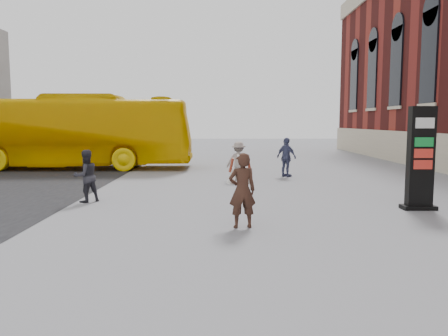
{
  "coord_description": "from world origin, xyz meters",
  "views": [
    {
      "loc": [
        -0.76,
        -9.66,
        2.35
      ],
      "look_at": [
        -0.67,
        0.84,
        1.23
      ],
      "focal_mm": 35.0,
      "sensor_mm": 36.0,
      "label": 1
    }
  ],
  "objects_px": {
    "pedestrian_a": "(86,176)",
    "pedestrian_c": "(287,157)",
    "woman": "(242,189)",
    "bus": "(59,132)",
    "pedestrian_b": "(239,161)",
    "info_pylon": "(421,158)"
  },
  "relations": [
    {
      "from": "pedestrian_b",
      "to": "pedestrian_c",
      "type": "relative_size",
      "value": 0.93
    },
    {
      "from": "pedestrian_a",
      "to": "pedestrian_c",
      "type": "height_order",
      "value": "pedestrian_c"
    },
    {
      "from": "woman",
      "to": "info_pylon",
      "type": "bearing_deg",
      "value": -166.21
    },
    {
      "from": "info_pylon",
      "to": "pedestrian_a",
      "type": "height_order",
      "value": "info_pylon"
    },
    {
      "from": "info_pylon",
      "to": "pedestrian_c",
      "type": "distance_m",
      "value": 7.39
    },
    {
      "from": "info_pylon",
      "to": "pedestrian_c",
      "type": "bearing_deg",
      "value": 109.0
    },
    {
      "from": "pedestrian_a",
      "to": "pedestrian_c",
      "type": "bearing_deg",
      "value": 178.36
    },
    {
      "from": "woman",
      "to": "pedestrian_a",
      "type": "height_order",
      "value": "woman"
    },
    {
      "from": "woman",
      "to": "pedestrian_b",
      "type": "height_order",
      "value": "woman"
    },
    {
      "from": "woman",
      "to": "pedestrian_a",
      "type": "relative_size",
      "value": 1.09
    },
    {
      "from": "pedestrian_a",
      "to": "pedestrian_b",
      "type": "distance_m",
      "value": 6.6
    },
    {
      "from": "pedestrian_c",
      "to": "woman",
      "type": "bearing_deg",
      "value": 122.78
    },
    {
      "from": "pedestrian_c",
      "to": "pedestrian_a",
      "type": "bearing_deg",
      "value": 88.12
    },
    {
      "from": "pedestrian_b",
      "to": "pedestrian_c",
      "type": "distance_m",
      "value": 2.36
    },
    {
      "from": "pedestrian_b",
      "to": "info_pylon",
      "type": "bearing_deg",
      "value": 145.72
    },
    {
      "from": "info_pylon",
      "to": "pedestrian_b",
      "type": "relative_size",
      "value": 1.77
    },
    {
      "from": "bus",
      "to": "pedestrian_c",
      "type": "relative_size",
      "value": 7.84
    },
    {
      "from": "info_pylon",
      "to": "pedestrian_c",
      "type": "xyz_separation_m",
      "value": [
        -2.51,
        6.93,
        -0.54
      ]
    },
    {
      "from": "info_pylon",
      "to": "woman",
      "type": "bearing_deg",
      "value": -158.62
    },
    {
      "from": "bus",
      "to": "pedestrian_b",
      "type": "relative_size",
      "value": 8.45
    },
    {
      "from": "info_pylon",
      "to": "pedestrian_a",
      "type": "distance_m",
      "value": 9.34
    },
    {
      "from": "bus",
      "to": "woman",
      "type": "bearing_deg",
      "value": -146.22
    }
  ]
}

